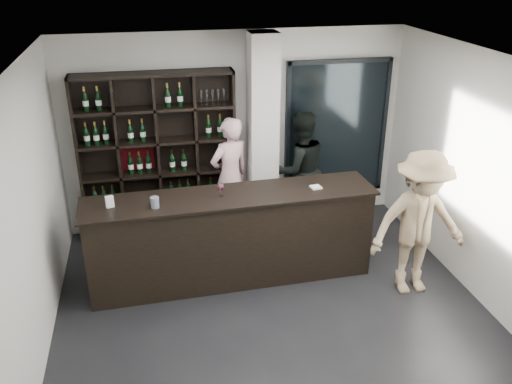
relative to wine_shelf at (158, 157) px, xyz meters
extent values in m
cube|color=black|center=(1.15, -2.57, -1.20)|extent=(5.00, 5.50, 0.01)
cube|color=silver|center=(1.50, -0.10, 0.25)|extent=(0.40, 0.40, 2.90)
cube|color=black|center=(2.70, 0.12, 0.20)|extent=(1.60, 0.08, 2.10)
cube|color=black|center=(2.70, 0.12, 0.20)|extent=(1.48, 0.02, 1.98)
cube|color=black|center=(0.80, -1.47, -0.62)|extent=(3.51, 0.66, 1.15)
cube|color=black|center=(0.80, -1.47, -0.03)|extent=(3.59, 0.74, 0.03)
imported|color=beige|center=(1.00, -0.17, -0.32)|extent=(0.76, 0.65, 1.77)
imported|color=black|center=(2.05, -0.17, -0.31)|extent=(0.96, 0.80, 1.79)
imported|color=#9D8361|center=(2.95, -2.17, -0.28)|extent=(1.20, 0.70, 1.84)
cylinder|color=#ADC0D9|center=(-0.11, -1.63, 0.05)|extent=(0.11, 0.11, 0.13)
cube|color=white|center=(1.87, -1.48, 0.00)|extent=(0.14, 0.14, 0.02)
cube|color=white|center=(-0.62, -1.51, 0.05)|extent=(0.10, 0.07, 0.14)
camera|label=1|loc=(-0.13, -7.35, 2.73)|focal=38.00mm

